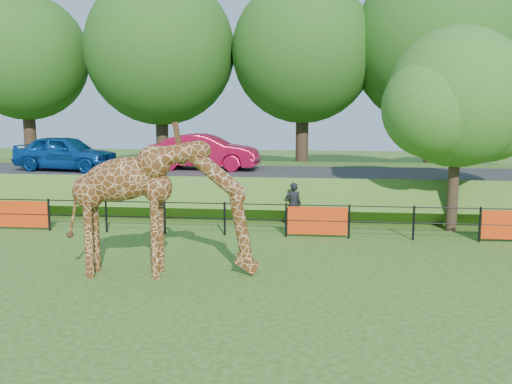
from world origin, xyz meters
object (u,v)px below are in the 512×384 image
giraffe (163,208)px  visitor (293,204)px  car_red (205,152)px  tree_east (460,103)px  car_blue (66,153)px

giraffe → visitor: size_ratio=3.07×
car_red → tree_east: bearing=-114.0°
giraffe → car_blue: size_ratio=1.05×
car_blue → tree_east: bearing=-95.5°
car_blue → visitor: (10.04, -3.76, -1.42)m
visitor → tree_east: (5.46, -0.15, 3.51)m
giraffe → visitor: bearing=59.9°
giraffe → car_red: 11.22m
giraffe → tree_east: 10.70m
car_blue → visitor: 10.82m
car_blue → tree_east: (15.50, -3.91, 2.10)m
car_blue → car_red: size_ratio=0.96×
car_blue → car_red: car_red is taller
giraffe → car_red: bearing=90.9°
car_red → tree_east: (9.57, -5.00, 2.09)m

